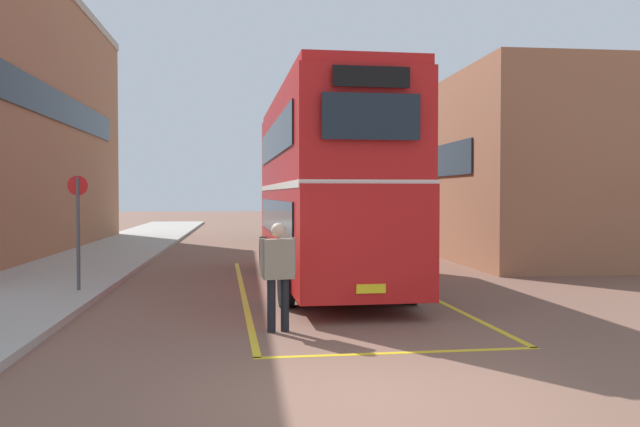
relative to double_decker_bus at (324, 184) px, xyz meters
name	(u,v)px	position (x,y,z in m)	size (l,w,h in m)	color
ground_plane	(288,264)	(-0.57, 4.92, -2.51)	(135.60, 135.60, 0.00)	brown
sidewalk_left	(98,257)	(-7.07, 7.32, -2.44)	(4.00, 57.60, 0.14)	#A39E93
depot_building_right	(491,173)	(8.10, 9.72, 0.61)	(6.42, 17.93, 6.25)	#9E6647
double_decker_bus	(324,184)	(0.00, 0.00, 0.00)	(3.08, 10.82, 4.75)	black
single_deck_bus	(327,206)	(2.33, 17.86, -0.87)	(2.82, 9.87, 3.02)	black
pedestrian_boarding	(278,268)	(-1.45, -5.75, -1.46)	(0.59, 0.32, 1.80)	black
bus_stop_sign	(78,221)	(-5.65, -1.42, -0.84)	(0.44, 0.08, 2.54)	#4C4C51
bay_marking_yellow	(336,295)	(0.03, -1.97, -2.51)	(4.61, 12.87, 0.01)	gold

